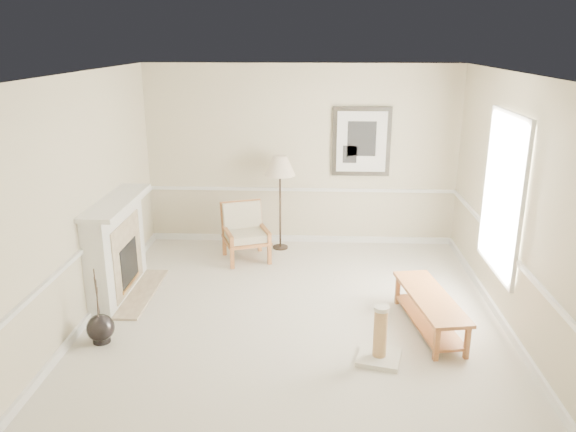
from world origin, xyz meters
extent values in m
plane|color=silver|center=(0.00, 0.00, 0.00)|extent=(5.50, 5.50, 0.00)
cube|color=beige|center=(0.00, 2.75, 1.45)|extent=(5.00, 0.04, 2.90)
cube|color=beige|center=(0.00, -2.75, 1.45)|extent=(5.00, 0.04, 2.90)
cube|color=beige|center=(-2.50, 0.00, 1.45)|extent=(0.04, 5.50, 2.90)
cube|color=beige|center=(2.50, 0.00, 1.45)|extent=(0.04, 5.50, 2.90)
cube|color=white|center=(0.00, 0.00, 2.90)|extent=(5.00, 5.50, 0.04)
cube|color=white|center=(0.00, 2.73, 0.05)|extent=(4.95, 0.04, 0.10)
cube|color=white|center=(0.00, 2.73, 0.90)|extent=(4.95, 0.04, 0.05)
cube|color=white|center=(2.46, 0.40, 1.50)|extent=(0.03, 1.20, 1.80)
cube|color=white|center=(2.45, 0.40, 1.50)|extent=(0.05, 1.34, 1.94)
cube|color=black|center=(0.95, 2.72, 1.70)|extent=(0.92, 0.04, 1.10)
cube|color=white|center=(0.95, 2.69, 1.70)|extent=(0.78, 0.01, 0.96)
cube|color=black|center=(0.95, 2.69, 1.75)|extent=(0.45, 0.01, 0.55)
cube|color=white|center=(-2.36, 0.60, 0.62)|extent=(0.28, 1.50, 1.25)
cube|color=white|center=(-2.31, 0.60, 1.28)|extent=(0.46, 1.64, 0.06)
cube|color=#C6B28E|center=(-2.21, 0.60, 0.55)|extent=(0.02, 1.05, 0.95)
cube|color=black|center=(-2.20, 0.60, 0.42)|extent=(0.02, 0.62, 0.58)
cube|color=#BF893F|center=(-2.20, 0.60, 0.16)|extent=(0.01, 0.66, 0.05)
cube|color=#C6B28E|center=(-2.20, 0.60, 0.01)|extent=(0.60, 1.50, 0.03)
sphere|color=black|center=(-2.15, -0.64, 0.18)|extent=(0.31, 0.31, 0.31)
cylinder|color=black|center=(-2.15, -0.64, 0.04)|extent=(0.20, 0.20, 0.09)
cylinder|color=black|center=(-2.15, -0.64, 0.58)|extent=(0.05, 0.13, 0.48)
cylinder|color=black|center=(-2.15, -0.64, 0.54)|extent=(0.06, 0.16, 0.40)
cylinder|color=black|center=(-2.15, -0.64, 0.62)|extent=(0.03, 0.07, 0.57)
cube|color=#A46935|center=(-0.98, 1.52, 0.18)|extent=(0.07, 0.07, 0.35)
cube|color=#A46935|center=(-1.18, 2.05, 0.18)|extent=(0.07, 0.07, 0.35)
cube|color=#A46935|center=(-0.44, 1.72, 0.18)|extent=(0.07, 0.07, 0.35)
cube|color=#A46935|center=(-0.64, 2.25, 0.18)|extent=(0.07, 0.07, 0.35)
cube|color=#A46935|center=(-0.81, 1.88, 0.32)|extent=(0.83, 0.83, 0.05)
cube|color=#A46935|center=(-0.92, 2.16, 0.61)|extent=(0.66, 0.37, 0.51)
cube|color=#A46935|center=(-1.08, 1.78, 0.48)|extent=(0.28, 0.62, 0.05)
cube|color=#A46935|center=(-0.54, 1.98, 0.48)|extent=(0.28, 0.62, 0.05)
cube|color=white|center=(-0.81, 1.88, 0.41)|extent=(0.76, 0.76, 0.11)
cube|color=white|center=(-0.90, 2.11, 0.63)|extent=(0.62, 0.38, 0.45)
cylinder|color=black|center=(-0.32, 2.40, 0.01)|extent=(0.25, 0.25, 0.03)
cylinder|color=black|center=(-0.32, 2.40, 0.71)|extent=(0.03, 0.03, 1.37)
cone|color=#F5E0C4|center=(-0.32, 2.40, 1.37)|extent=(0.62, 0.62, 0.30)
cube|color=#A46935|center=(1.58, -0.15, 0.40)|extent=(0.68, 1.53, 0.04)
cube|color=#A46935|center=(1.58, -0.15, 0.11)|extent=(0.60, 1.41, 0.03)
cube|color=#A46935|center=(1.53, -0.84, 0.19)|extent=(0.06, 0.06, 0.38)
cube|color=#A46935|center=(1.86, -0.79, 0.19)|extent=(0.06, 0.06, 0.38)
cube|color=#A46935|center=(1.30, 0.49, 0.19)|extent=(0.06, 0.06, 0.38)
cube|color=#A46935|center=(1.63, 0.54, 0.19)|extent=(0.06, 0.06, 0.38)
cube|color=white|center=(0.93, -0.86, 0.03)|extent=(0.53, 0.53, 0.06)
cylinder|color=tan|center=(0.93, -0.86, 0.32)|extent=(0.14, 0.14, 0.53)
cylinder|color=white|center=(0.93, -0.86, 0.61)|extent=(0.17, 0.17, 0.04)
camera|label=1|loc=(0.22, -6.12, 3.28)|focal=35.00mm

